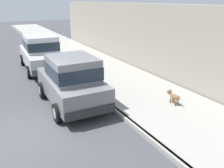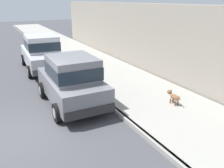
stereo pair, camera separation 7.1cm
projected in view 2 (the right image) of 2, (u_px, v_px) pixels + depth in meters
name	position (u px, v px, depth m)	size (l,w,h in m)	color
ground_plane	(20.00, 134.00, 7.06)	(80.00, 80.00, 0.00)	#424247
curb	(115.00, 110.00, 8.42)	(0.16, 64.00, 0.14)	gray
sidewalk	(156.00, 101.00, 9.20)	(3.60, 64.00, 0.14)	#99968E
car_grey_hatchback	(72.00, 80.00, 8.71)	(1.98, 3.81, 1.88)	slate
car_silver_sedan	(42.00, 52.00, 13.27)	(2.14, 4.66, 1.92)	#BCBCC1
dog_brown	(173.00, 96.00, 8.69)	(0.21, 0.76, 0.49)	brown
building_facade	(129.00, 34.00, 14.16)	(0.50, 20.00, 3.57)	#9E9384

